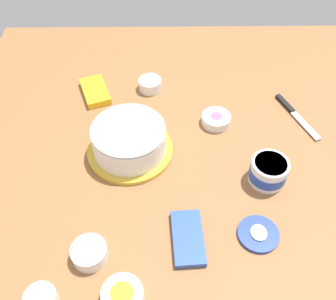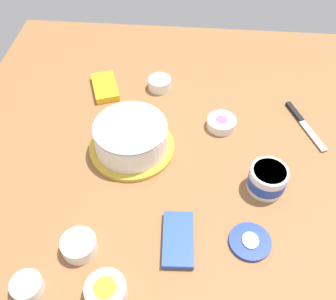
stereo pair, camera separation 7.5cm
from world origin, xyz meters
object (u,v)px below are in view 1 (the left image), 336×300
Objects in this scene: sprinkle_bowl_pink at (216,119)px; candy_box_upper at (188,238)px; candy_box_lower at (95,91)px; sprinkle_bowl_blue at (150,84)px; sprinkle_bowl_orange at (89,253)px; frosted_cake at (129,140)px; sprinkle_bowl_yellow at (123,296)px; spreading_knife at (293,112)px; sprinkle_bowl_rainbow at (41,299)px; frosting_tub_lid at (258,234)px; frosting_tub at (268,171)px.

sprinkle_bowl_pink reaches higher than candy_box_upper.
sprinkle_bowl_pink reaches higher than candy_box_lower.
sprinkle_bowl_blue is 0.68m from sprinkle_bowl_orange.
sprinkle_bowl_orange is 0.64m from candy_box_lower.
frosted_cake reaches higher than sprinkle_bowl_orange.
sprinkle_bowl_yellow reaches higher than sprinkle_bowl_pink.
sprinkle_bowl_rainbow is at bearing -49.19° from spreading_knife.
sprinkle_bowl_yellow is at bearing 39.69° from sprinkle_bowl_orange.
sprinkle_bowl_orange reaches higher than frosting_tub_lid.
sprinkle_bowl_rainbow is at bearing -68.98° from candy_box_upper.
sprinkle_bowl_yellow is at bearing -49.29° from candy_box_upper.
sprinkle_bowl_orange reaches higher than sprinkle_bowl_pink.
spreading_knife is at bearing 139.16° from sprinkle_bowl_yellow.
frosted_cake is 2.94× the size of sprinkle_bowl_orange.
frosted_cake is at bearing -10.52° from sprinkle_bowl_blue.
candy_box_upper is (0.44, -0.11, -0.01)m from sprinkle_bowl_pink.
candy_box_upper is at bearing 114.33° from sprinkle_bowl_rainbow.
frosting_tub_lid is at bearing 20.90° from candy_box_lower.
candy_box_upper is (0.59, 0.31, -0.00)m from candy_box_lower.
sprinkle_bowl_rainbow is 0.77× the size of sprinkle_bowl_yellow.
candy_box_lower is at bearing -139.31° from frosting_tub_lid.
sprinkle_bowl_blue is 0.77m from sprinkle_bowl_yellow.
frosting_tub is at bearing 39.86° from sprinkle_bowl_blue.
sprinkle_bowl_yellow is 0.76m from candy_box_lower.
sprinkle_bowl_blue is at bearing -140.14° from frosting_tub.
sprinkle_bowl_pink is 0.45m from candy_box_lower.
sprinkle_bowl_orange is 0.61× the size of candy_box_lower.
candy_box_lower is (-0.11, -0.69, 0.01)m from spreading_knife.
frosting_tub_lid reaches higher than spreading_knife.
sprinkle_bowl_blue reaches higher than sprinkle_bowl_rainbow.
frosted_cake is 0.32m from candy_box_lower.
frosting_tub_lid is 0.44m from sprinkle_bowl_orange.
sprinkle_bowl_yellow is at bearing -40.84° from spreading_knife.
frosting_tub_lid is 1.21× the size of sprinkle_bowl_orange.
frosting_tub is 0.53m from sprinkle_bowl_yellow.
sprinkle_bowl_pink is (-0.48, 0.36, -0.00)m from sprinkle_bowl_orange.
sprinkle_bowl_blue reaches higher than candy_box_upper.
sprinkle_bowl_rainbow is 0.78× the size of sprinkle_bowl_pink.
sprinkle_bowl_pink is (-0.42, -0.07, 0.01)m from frosting_tub_lid.
candy_box_lower reaches higher than spreading_knife.
spreading_knife is (-0.17, 0.55, -0.05)m from frosted_cake.
spreading_knife is 2.97× the size of sprinkle_bowl_rainbow.
frosted_cake is at bearing 158.77° from sprinkle_bowl_rainbow.
sprinkle_bowl_pink is 0.45m from candy_box_upper.
sprinkle_bowl_orange is (0.52, -0.64, 0.02)m from spreading_knife.
sprinkle_bowl_blue is 0.53× the size of candy_box_upper.
frosted_cake is 0.36m from candy_box_upper.
candy_box_lower is at bearing -125.60° from frosting_tub.
spreading_knife is 1.50× the size of candy_box_lower.
sprinkle_bowl_orange is 0.60m from sprinkle_bowl_pink.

